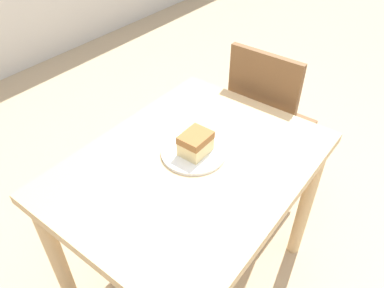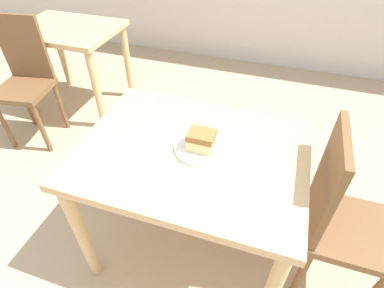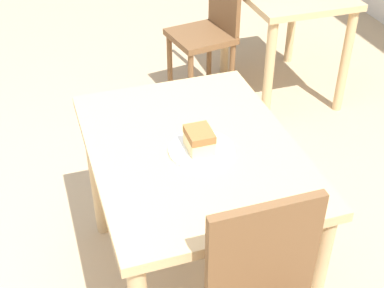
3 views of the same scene
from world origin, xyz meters
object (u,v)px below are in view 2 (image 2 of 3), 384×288
(dining_table_near, at_px, (191,168))
(plate, at_px, (201,147))
(chair_far_corner, at_px, (25,78))
(cake_slice, at_px, (202,140))
(dining_table_far, at_px, (70,43))
(chair_near_window, at_px, (338,218))

(dining_table_near, height_order, plate, plate)
(plate, bearing_deg, chair_far_corner, 159.15)
(chair_far_corner, height_order, cake_slice, chair_far_corner)
(cake_slice, bearing_deg, dining_table_near, -164.84)
(chair_far_corner, bearing_deg, plate, -30.55)
(cake_slice, bearing_deg, dining_table_far, 143.73)
(dining_table_far, relative_size, chair_near_window, 0.88)
(dining_table_far, xyz_separation_m, chair_near_window, (2.13, -1.08, -0.09))
(plate, height_order, cake_slice, cake_slice)
(chair_near_window, distance_m, cake_slice, 0.70)
(chair_near_window, xyz_separation_m, plate, (-0.64, -0.01, 0.25))
(dining_table_far, relative_size, chair_far_corner, 0.88)
(chair_far_corner, distance_m, cake_slice, 1.71)
(dining_table_far, distance_m, chair_far_corner, 0.51)
(cake_slice, bearing_deg, plate, 117.78)
(chair_far_corner, relative_size, plate, 3.94)
(dining_table_far, distance_m, cake_slice, 1.87)
(dining_table_far, bearing_deg, plate, -36.14)
(chair_far_corner, bearing_deg, dining_table_near, -31.70)
(dining_table_far, bearing_deg, dining_table_near, -37.38)
(dining_table_near, xyz_separation_m, plate, (0.04, 0.02, 0.12))
(dining_table_far, height_order, cake_slice, cake_slice)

